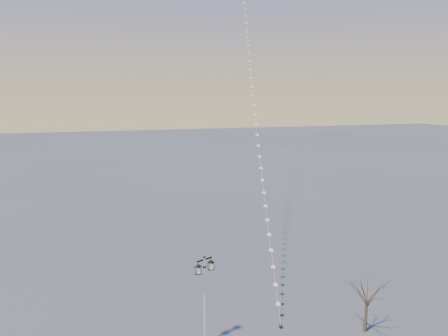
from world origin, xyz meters
name	(u,v)px	position (x,y,z in m)	size (l,w,h in m)	color
street_lamp	(205,296)	(-2.87, 1.27, 2.93)	(1.28, 0.80, 5.30)	black
bare_tree	(367,291)	(6.67, -0.34, 2.61)	(2.26, 2.26, 3.75)	#4D422C
kite_train	(252,56)	(7.94, 23.21, 18.29)	(12.62, 44.23, 36.78)	black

